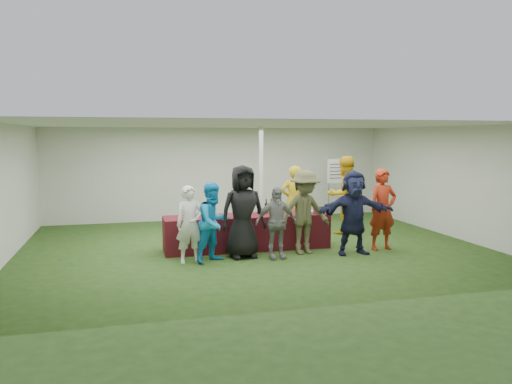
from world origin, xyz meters
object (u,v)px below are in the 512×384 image
object	(u,v)px
serving_table	(247,232)
customer_4	(305,212)
dump_bucket	(319,210)
customer_2	(243,212)
staff_pourer	(294,201)
customer_1	(214,222)
customer_0	(190,224)
customer_6	(383,209)
wine_list_sign	(335,176)
customer_5	(354,213)
staff_back	(344,195)
customer_3	(276,223)

from	to	relation	value
serving_table	customer_4	world-z (taller)	customer_4
dump_bucket	customer_2	world-z (taller)	customer_2
staff_pourer	customer_1	distance (m)	3.03
serving_table	customer_1	distance (m)	1.33
customer_0	customer_4	distance (m)	2.42
customer_2	customer_6	distance (m)	3.09
staff_pourer	dump_bucket	bearing A→B (deg)	103.41
customer_2	dump_bucket	bearing A→B (deg)	9.12
dump_bucket	wine_list_sign	distance (m)	3.59
customer_1	customer_5	world-z (taller)	customer_5
staff_back	serving_table	bearing A→B (deg)	9.98
dump_bucket	customer_0	bearing A→B (deg)	-167.57
customer_5	customer_1	bearing A→B (deg)	179.57
serving_table	customer_2	size ratio (longest dim) A/B	1.91
customer_6	customer_3	bearing A→B (deg)	179.36
wine_list_sign	customer_5	world-z (taller)	wine_list_sign
wine_list_sign	customer_6	xyz separation A→B (m)	(-0.49, -3.67, -0.43)
dump_bucket	staff_pourer	bearing A→B (deg)	96.76
customer_3	customer_6	size ratio (longest dim) A/B	0.83
wine_list_sign	customer_0	xyz separation A→B (m)	(-4.67, -3.74, -0.56)
customer_0	customer_3	size ratio (longest dim) A/B	1.03
serving_table	customer_0	world-z (taller)	customer_0
wine_list_sign	staff_pourer	distance (m)	2.67
customer_4	customer_0	bearing A→B (deg)	173.97
wine_list_sign	customer_2	distance (m)	5.08
customer_6	customer_4	bearing A→B (deg)	173.13
serving_table	customer_3	world-z (taller)	customer_3
customer_0	staff_back	bearing A→B (deg)	20.73
customer_2	customer_4	world-z (taller)	customer_2
serving_table	dump_bucket	bearing A→B (deg)	-7.94
wine_list_sign	customer_2	bearing A→B (deg)	-134.98
customer_0	customer_4	xyz separation A→B (m)	(2.41, 0.14, 0.12)
customer_0	customer_3	world-z (taller)	customer_0
customer_0	customer_2	world-z (taller)	customer_2
customer_4	staff_pourer	bearing A→B (deg)	69.13
customer_6	wine_list_sign	bearing A→B (deg)	77.63
customer_2	customer_5	distance (m)	2.31
customer_2	serving_table	bearing A→B (deg)	64.10
wine_list_sign	customer_2	xyz separation A→B (m)	(-3.58, -3.58, -0.37)
staff_pourer	customer_1	size ratio (longest dim) A/B	1.11
staff_pourer	customer_0	size ratio (longest dim) A/B	1.15
staff_back	dump_bucket	bearing A→B (deg)	35.89
customer_0	customer_2	bearing A→B (deg)	3.63
customer_6	customer_5	bearing A→B (deg)	-168.82
staff_pourer	customer_3	distance (m)	2.29
customer_3	serving_table	bearing A→B (deg)	108.39
customer_3	staff_pourer	bearing A→B (deg)	60.11
customer_3	customer_2	bearing A→B (deg)	154.87
dump_bucket	customer_0	size ratio (longest dim) A/B	0.17
serving_table	staff_pourer	bearing A→B (deg)	36.37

